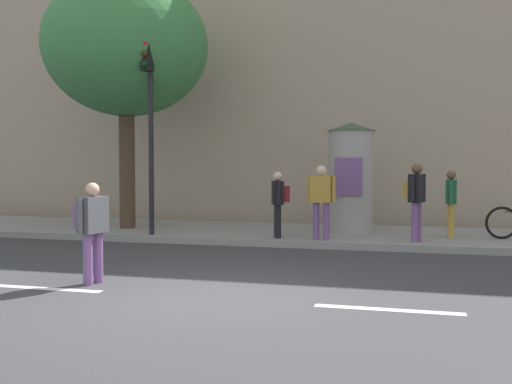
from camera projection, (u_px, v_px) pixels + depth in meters
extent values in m
plane|color=#38383A|center=(202.00, 298.00, 7.74)|extent=(80.00, 80.00, 0.00)
cube|color=gray|center=(301.00, 234.00, 14.49)|extent=(36.00, 4.00, 0.15)
cube|color=silver|center=(44.00, 288.00, 8.36)|extent=(1.80, 0.16, 0.01)
cube|color=silver|center=(388.00, 310.00, 7.11)|extent=(1.80, 0.16, 0.01)
cube|color=tan|center=(330.00, 61.00, 19.09)|extent=(36.00, 5.00, 10.35)
cylinder|color=black|center=(151.00, 154.00, 13.65)|extent=(0.12, 0.12, 3.78)
cube|color=black|center=(147.00, 54.00, 13.38)|extent=(0.24, 0.24, 0.75)
sphere|color=red|center=(144.00, 43.00, 13.25)|extent=(0.16, 0.16, 0.16)
sphere|color=#3C2906|center=(144.00, 54.00, 13.26)|extent=(0.16, 0.16, 0.16)
sphere|color=#07330F|center=(145.00, 64.00, 13.27)|extent=(0.16, 0.16, 0.16)
cylinder|color=#9E9B93|center=(351.00, 181.00, 14.30)|extent=(1.09, 1.09, 2.46)
cone|color=#334C33|center=(351.00, 127.00, 14.24)|extent=(1.19, 1.19, 0.20)
cube|color=#724C84|center=(348.00, 177.00, 13.76)|extent=(0.65, 0.02, 0.90)
cylinder|color=#4C3826|center=(127.00, 172.00, 15.20)|extent=(0.40, 0.40, 2.90)
ellipsoid|color=#3D7F42|center=(126.00, 46.00, 15.06)|extent=(4.22, 4.22, 3.58)
cylinder|color=#724C84|center=(98.00, 257.00, 8.79)|extent=(0.14, 0.14, 0.76)
cylinder|color=#724C84|center=(88.00, 259.00, 8.59)|extent=(0.14, 0.14, 0.76)
cube|color=#4C4C51|center=(93.00, 215.00, 8.66)|extent=(0.32, 0.49, 0.54)
cylinder|color=#4C4C51|center=(105.00, 213.00, 8.90)|extent=(0.09, 0.09, 0.51)
cylinder|color=#4C4C51|center=(80.00, 216.00, 8.42)|extent=(0.09, 0.09, 0.51)
sphere|color=tan|center=(92.00, 190.00, 8.65)|extent=(0.21, 0.21, 0.21)
cube|color=#724C84|center=(83.00, 216.00, 8.75)|extent=(0.21, 0.31, 0.36)
cylinder|color=black|center=(278.00, 222.00, 13.01)|extent=(0.14, 0.14, 0.75)
cylinder|color=black|center=(277.00, 221.00, 13.25)|extent=(0.14, 0.14, 0.75)
cube|color=black|center=(278.00, 193.00, 13.10)|extent=(0.38, 0.53, 0.53)
cylinder|color=black|center=(279.00, 193.00, 12.82)|extent=(0.09, 0.09, 0.50)
cylinder|color=black|center=(276.00, 192.00, 13.38)|extent=(0.09, 0.09, 0.50)
sphere|color=beige|center=(278.00, 176.00, 13.08)|extent=(0.20, 0.20, 0.20)
cube|color=maroon|center=(286.00, 194.00, 13.11)|extent=(0.24, 0.32, 0.36)
cylinder|color=#724C84|center=(418.00, 222.00, 12.50)|extent=(0.14, 0.14, 0.84)
cylinder|color=#724C84|center=(415.00, 222.00, 12.33)|extent=(0.14, 0.14, 0.84)
cube|color=black|center=(417.00, 188.00, 12.38)|extent=(0.37, 0.47, 0.60)
cylinder|color=black|center=(421.00, 188.00, 12.59)|extent=(0.09, 0.09, 0.57)
cylinder|color=black|center=(412.00, 188.00, 12.18)|extent=(0.09, 0.09, 0.57)
sphere|color=brown|center=(417.00, 169.00, 12.37)|extent=(0.23, 0.23, 0.23)
cube|color=#B78C33|center=(409.00, 189.00, 12.49)|extent=(0.25, 0.32, 0.36)
cylinder|color=#B78C33|center=(451.00, 220.00, 13.28)|extent=(0.14, 0.14, 0.76)
cylinder|color=#B78C33|center=(451.00, 221.00, 13.09)|extent=(0.14, 0.14, 0.76)
cube|color=#1E5938|center=(451.00, 192.00, 13.16)|extent=(0.26, 0.43, 0.54)
cylinder|color=#1E5938|center=(451.00, 191.00, 13.40)|extent=(0.09, 0.09, 0.51)
cylinder|color=#1E5938|center=(451.00, 192.00, 12.92)|extent=(0.09, 0.09, 0.51)
sphere|color=brown|center=(451.00, 175.00, 13.14)|extent=(0.21, 0.21, 0.21)
cylinder|color=#724C84|center=(326.00, 221.00, 12.69)|extent=(0.14, 0.14, 0.82)
cylinder|color=#724C84|center=(316.00, 221.00, 12.77)|extent=(0.14, 0.14, 0.82)
cube|color=#B78C33|center=(321.00, 189.00, 12.70)|extent=(0.48, 0.29, 0.58)
cylinder|color=#B78C33|center=(333.00, 189.00, 12.60)|extent=(0.09, 0.09, 0.55)
cylinder|color=#B78C33|center=(309.00, 189.00, 12.80)|extent=(0.09, 0.09, 0.55)
sphere|color=beige|center=(321.00, 171.00, 12.69)|extent=(0.22, 0.22, 0.22)
torus|color=black|center=(502.00, 223.00, 12.86)|extent=(0.72, 0.19, 0.72)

